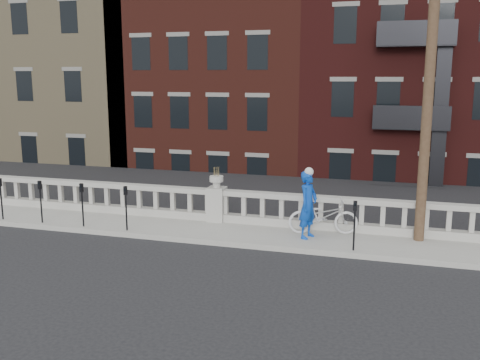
# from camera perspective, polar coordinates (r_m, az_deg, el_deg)

# --- Properties ---
(ground) EXTENTS (120.00, 120.00, 0.00)m
(ground) POSITION_cam_1_polar(r_m,az_deg,el_deg) (13.89, -7.80, -9.07)
(ground) COLOR black
(ground) RESTS_ON ground
(sidewalk) EXTENTS (32.00, 2.20, 0.15)m
(sidewalk) POSITION_cam_1_polar(r_m,az_deg,el_deg) (16.50, -3.55, -5.43)
(sidewalk) COLOR #9C9990
(sidewalk) RESTS_ON ground
(balustrade) EXTENTS (28.00, 0.34, 1.03)m
(balustrade) POSITION_cam_1_polar(r_m,az_deg,el_deg) (17.22, -2.50, -2.77)
(balustrade) COLOR #9C9990
(balustrade) RESTS_ON sidewalk
(planter_pedestal) EXTENTS (0.55, 0.55, 1.76)m
(planter_pedestal) POSITION_cam_1_polar(r_m,az_deg,el_deg) (17.18, -2.50, -2.16)
(planter_pedestal) COLOR #9C9990
(planter_pedestal) RESTS_ON sidewalk
(lower_level) EXTENTS (80.00, 44.00, 20.80)m
(lower_level) POSITION_cam_1_polar(r_m,az_deg,el_deg) (35.31, 8.47, 7.51)
(lower_level) COLOR #605E59
(lower_level) RESTS_ON ground
(utility_pole) EXTENTS (1.60, 0.28, 10.00)m
(utility_pole) POSITION_cam_1_polar(r_m,az_deg,el_deg) (15.50, 19.68, 12.21)
(utility_pole) COLOR #422D1E
(utility_pole) RESTS_ON sidewalk
(parking_meter_a) EXTENTS (0.10, 0.09, 1.36)m
(parking_meter_a) POSITION_cam_1_polar(r_m,az_deg,el_deg) (18.95, -24.15, -1.36)
(parking_meter_a) COLOR black
(parking_meter_a) RESTS_ON sidewalk
(parking_meter_b) EXTENTS (0.10, 0.09, 1.36)m
(parking_meter_b) POSITION_cam_1_polar(r_m,az_deg,el_deg) (18.02, -20.51, -1.69)
(parking_meter_b) COLOR black
(parking_meter_b) RESTS_ON sidewalk
(parking_meter_c) EXTENTS (0.10, 0.09, 1.36)m
(parking_meter_c) POSITION_cam_1_polar(r_m,az_deg,el_deg) (17.18, -16.49, -2.04)
(parking_meter_c) COLOR black
(parking_meter_c) RESTS_ON sidewalk
(parking_meter_d) EXTENTS (0.10, 0.09, 1.36)m
(parking_meter_d) POSITION_cam_1_polar(r_m,az_deg,el_deg) (16.42, -12.07, -2.42)
(parking_meter_d) COLOR black
(parking_meter_d) RESTS_ON sidewalk
(parking_meter_e) EXTENTS (0.10, 0.09, 1.36)m
(parking_meter_e) POSITION_cam_1_polar(r_m,az_deg,el_deg) (14.55, 12.13, -4.18)
(parking_meter_e) COLOR black
(parking_meter_e) RESTS_ON sidewalk
(bicycle) EXTENTS (2.15, 1.18, 1.07)m
(bicycle) POSITION_cam_1_polar(r_m,az_deg,el_deg) (15.99, 8.86, -3.82)
(bicycle) COLOR silver
(bicycle) RESTS_ON sidewalk
(cyclist) EXTENTS (0.68, 0.83, 1.95)m
(cyclist) POSITION_cam_1_polar(r_m,az_deg,el_deg) (15.43, 7.28, -2.63)
(cyclist) COLOR #0B3EAE
(cyclist) RESTS_ON sidewalk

